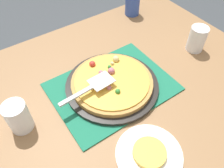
{
  "coord_description": "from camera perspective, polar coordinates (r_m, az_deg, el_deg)",
  "views": [
    {
      "loc": [
        -0.35,
        -0.5,
        1.46
      ],
      "look_at": [
        0.0,
        0.0,
        0.77
      ],
      "focal_mm": 36.28,
      "sensor_mm": 36.0,
      "label": 1
    }
  ],
  "objects": [
    {
      "name": "cup_near",
      "position": [
        1.34,
        5.17,
        19.4
      ],
      "size": [
        0.08,
        0.08,
        0.12
      ],
      "primitive_type": "cylinder",
      "color": "#3351AD",
      "rests_on": "dining_table"
    },
    {
      "name": "placemat",
      "position": [
        0.93,
        0.0,
        -0.69
      ],
      "size": [
        0.48,
        0.36,
        0.01
      ],
      "primitive_type": "cube",
      "color": "#196B4C",
      "rests_on": "dining_table"
    },
    {
      "name": "pizza",
      "position": [
        0.91,
        -0.03,
        0.65
      ],
      "size": [
        0.33,
        0.33,
        0.05
      ],
      "color": "#B78442",
      "rests_on": "pizza_pan"
    },
    {
      "name": "plate_far_right",
      "position": [
        0.78,
        9.29,
        -17.1
      ],
      "size": [
        0.22,
        0.22,
        0.01
      ],
      "primitive_type": "cylinder",
      "color": "white",
      "rests_on": "dining_table"
    },
    {
      "name": "cup_far",
      "position": [
        1.15,
        20.63,
        10.6
      ],
      "size": [
        0.08,
        0.08,
        0.12
      ],
      "primitive_type": "cylinder",
      "color": "white",
      "rests_on": "dining_table"
    },
    {
      "name": "served_slice_right",
      "position": [
        0.77,
        9.41,
        -16.7
      ],
      "size": [
        0.11,
        0.11,
        0.02
      ],
      "primitive_type": "cylinder",
      "color": "#EAB747",
      "rests_on": "plate_far_right"
    },
    {
      "name": "pizza_server",
      "position": [
        0.85,
        -5.23,
        -0.81
      ],
      "size": [
        0.23,
        0.08,
        0.01
      ],
      "color": "silver",
      "rests_on": "pizza"
    },
    {
      "name": "ground_plane",
      "position": [
        1.58,
        0.0,
        -18.78
      ],
      "size": [
        8.0,
        8.0,
        0.0
      ],
      "primitive_type": "plane",
      "color": "#3D4247"
    },
    {
      "name": "cup_corner",
      "position": [
        0.84,
        -22.57,
        -7.65
      ],
      "size": [
        0.08,
        0.08,
        0.12
      ],
      "primitive_type": "cylinder",
      "color": "white",
      "rests_on": "dining_table"
    },
    {
      "name": "pizza_pan",
      "position": [
        0.93,
        0.0,
        -0.29
      ],
      "size": [
        0.38,
        0.38,
        0.01
      ],
      "primitive_type": "cylinder",
      "color": "black",
      "rests_on": "placemat"
    },
    {
      "name": "dining_table",
      "position": [
        1.02,
        0.0,
        -4.8
      ],
      "size": [
        1.4,
        1.0,
        0.75
      ],
      "color": "olive",
      "rests_on": "ground_plane"
    }
  ]
}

